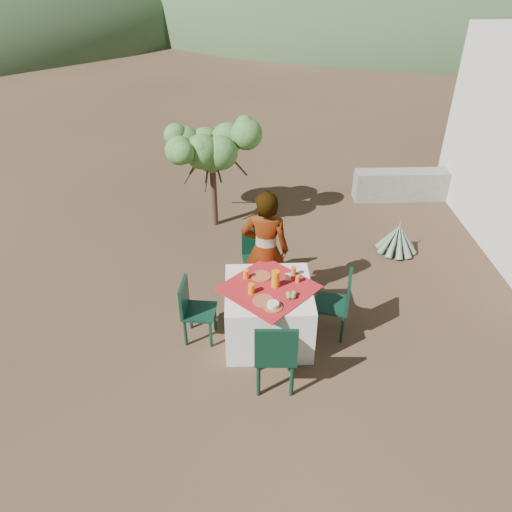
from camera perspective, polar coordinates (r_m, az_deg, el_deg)
The scene contains 21 objects.
ground at distance 6.53m, azimuth -3.11°, elevation -7.57°, with size 160.00×160.00×0.00m, color #322216.
table at distance 6.07m, azimuth 1.40°, elevation -6.49°, with size 1.30×1.30×0.76m.
chair_far at distance 6.94m, azimuth 0.02°, elevation 0.12°, with size 0.41×0.41×0.83m.
chair_near at distance 5.36m, azimuth 2.24°, elevation -11.02°, with size 0.46×0.46×0.96m.
chair_left at distance 6.06m, azimuth -7.19°, elevation -5.91°, with size 0.43×0.43×0.83m.
chair_right at distance 6.15m, azimuth 9.38°, elevation -5.16°, with size 0.49×0.49×0.88m.
person at distance 6.34m, azimuth 1.07°, elevation 0.63°, with size 0.61×0.40×1.67m, color #8C6651.
shrub_tree at distance 8.10m, azimuth -4.71°, elevation 11.76°, with size 1.39×1.36×1.63m.
agave at distance 8.05m, azimuth 15.87°, elevation 1.89°, with size 0.63×0.63×0.67m.
stone_wall at distance 9.84m, azimuth 18.68°, elevation 7.73°, with size 2.60×0.35×0.55m, color gray.
plate_far at distance 6.01m, azimuth 0.59°, elevation -2.30°, with size 0.24×0.24×0.01m, color brown.
plate_near at distance 5.63m, azimuth 0.86°, elevation -5.14°, with size 0.24×0.24×0.01m, color brown.
glass_far at distance 5.95m, azimuth -1.15°, elevation -2.11°, with size 0.07×0.07×0.11m, color orange.
glass_near at distance 5.72m, azimuth -0.54°, elevation -3.74°, with size 0.07×0.07×0.12m, color orange.
juice_pitcher at distance 5.80m, azimuth 2.25°, elevation -2.62°, with size 0.10×0.10×0.21m, color orange.
bowl_plate at distance 5.55m, azimuth 1.96°, elevation -5.81°, with size 0.22×0.22×0.01m, color brown.
white_bowl at distance 5.53m, azimuth 1.96°, elevation -5.57°, with size 0.13×0.13×0.05m, color silver.
jar_left at distance 5.92m, azimuth 4.80°, elevation -2.63°, with size 0.05×0.05×0.08m, color #BE6D21.
jar_right at distance 6.03m, azimuth 4.31°, elevation -1.69°, with size 0.07×0.07×0.10m, color #BE6D21.
napkin_holder at distance 5.94m, azimuth 3.67°, elevation -2.38°, with size 0.07×0.04×0.08m, color silver.
fruit_cluster at distance 5.68m, azimuth 4.04°, elevation -4.46°, with size 0.13×0.12×0.06m.
Camera 1 is at (0.18, -4.91, 4.30)m, focal length 35.00 mm.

